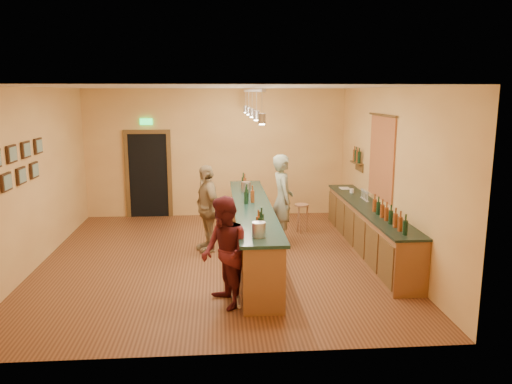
{
  "coord_description": "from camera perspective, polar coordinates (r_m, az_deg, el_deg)",
  "views": [
    {
      "loc": [
        0.05,
        -9.04,
        3.12
      ],
      "look_at": [
        0.76,
        0.2,
        1.25
      ],
      "focal_mm": 35.0,
      "sensor_mm": 36.0,
      "label": 1
    }
  ],
  "objects": [
    {
      "name": "customer_a",
      "position": [
        7.3,
        -3.61,
        -6.94
      ],
      "size": [
        0.86,
        0.97,
        1.65
      ],
      "primitive_type": "imported",
      "rotation": [
        0.0,
        0.0,
        -1.23
      ],
      "color": "#59191E",
      "rests_on": "floor"
    },
    {
      "name": "wall_right",
      "position": [
        9.71,
        14.93,
        2.0
      ],
      "size": [
        0.02,
        7.0,
        3.2
      ],
      "primitive_type": "cube",
      "color": "tan",
      "rests_on": "floor"
    },
    {
      "name": "doorway",
      "position": [
        12.79,
        -12.19,
        2.17
      ],
      "size": [
        1.15,
        0.09,
        2.48
      ],
      "color": "black",
      "rests_on": "wall_back"
    },
    {
      "name": "tapestry",
      "position": [
        10.04,
        14.15,
        3.79
      ],
      "size": [
        0.03,
        1.4,
        1.6
      ],
      "primitive_type": "cube",
      "color": "maroon",
      "rests_on": "wall_right"
    },
    {
      "name": "picture_grid",
      "position": [
        8.99,
        -25.64,
        2.79
      ],
      "size": [
        0.06,
        2.2,
        0.7
      ],
      "primitive_type": null,
      "color": "#382111",
      "rests_on": "wall_left"
    },
    {
      "name": "wall_back",
      "position": [
        12.63,
        -4.58,
        4.45
      ],
      "size": [
        6.5,
        0.02,
        3.2
      ],
      "primitive_type": "cube",
      "color": "tan",
      "rests_on": "floor"
    },
    {
      "name": "bar_stool",
      "position": [
        11.23,
        5.24,
        -2.13
      ],
      "size": [
        0.32,
        0.32,
        0.65
      ],
      "rotation": [
        0.0,
        0.0,
        0.15
      ],
      "color": "#8B613F",
      "rests_on": "floor"
    },
    {
      "name": "back_counter",
      "position": [
        10.02,
        12.76,
        -4.12
      ],
      "size": [
        0.6,
        4.55,
        1.27
      ],
      "color": "brown",
      "rests_on": "floor"
    },
    {
      "name": "wall_front",
      "position": [
        5.75,
        -4.73,
        -3.97
      ],
      "size": [
        6.5,
        0.02,
        3.2
      ],
      "primitive_type": "cube",
      "color": "tan",
      "rests_on": "floor"
    },
    {
      "name": "tasting_bar",
      "position": [
        9.4,
        -0.43,
        -4.11
      ],
      "size": [
        0.73,
        5.1,
        1.38
      ],
      "color": "brown",
      "rests_on": "floor"
    },
    {
      "name": "bartender",
      "position": [
        10.23,
        3.04,
        -0.92
      ],
      "size": [
        0.5,
        0.72,
        1.88
      ],
      "primitive_type": "imported",
      "rotation": [
        0.0,
        0.0,
        1.65
      ],
      "color": "gray",
      "rests_on": "floor"
    },
    {
      "name": "wall_left",
      "position": [
        9.74,
        -24.12,
        1.42
      ],
      "size": [
        0.02,
        7.0,
        3.2
      ],
      "primitive_type": "cube",
      "color": "tan",
      "rests_on": "floor"
    },
    {
      "name": "customer_b",
      "position": [
        9.88,
        -5.63,
        -1.86
      ],
      "size": [
        0.76,
        1.1,
        1.73
      ],
      "primitive_type": "imported",
      "rotation": [
        0.0,
        0.0,
        -1.2
      ],
      "color": "#997A51",
      "rests_on": "floor"
    },
    {
      "name": "bottle_shelf",
      "position": [
        11.47,
        11.48,
        3.88
      ],
      "size": [
        0.17,
        0.55,
        0.54
      ],
      "color": "#503218",
      "rests_on": "wall_right"
    },
    {
      "name": "pendant_track",
      "position": [
        9.06,
        -0.44,
        10.53
      ],
      "size": [
        0.11,
        4.6,
        0.5
      ],
      "color": "silver",
      "rests_on": "ceiling"
    },
    {
      "name": "floor",
      "position": [
        9.56,
        -4.48,
        -7.68
      ],
      "size": [
        7.0,
        7.0,
        0.0
      ],
      "primitive_type": "plane",
      "color": "#512A17",
      "rests_on": "ground"
    },
    {
      "name": "ceiling",
      "position": [
        9.04,
        -4.79,
        11.87
      ],
      "size": [
        6.5,
        7.0,
        0.02
      ],
      "primitive_type": "cube",
      "color": "silver",
      "rests_on": "wall_back"
    }
  ]
}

